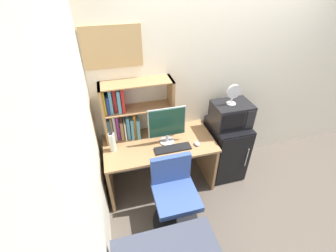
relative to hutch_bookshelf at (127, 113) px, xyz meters
name	(u,v)px	position (x,y,z in m)	size (l,w,h in m)	color
wall_back	(247,76)	(1.61, 0.13, 0.23)	(6.40, 0.04, 2.60)	silver
wall_left	(83,221)	(-0.41, -1.49, 0.23)	(0.04, 4.40, 2.60)	silver
desk	(160,156)	(0.33, -0.23, -0.56)	(1.34, 0.68, 0.73)	#997047
hutch_bookshelf	(127,113)	(0.00, 0.00, 0.00)	(0.83, 0.25, 0.72)	#997047
monitor	(167,124)	(0.42, -0.24, -0.08)	(0.44, 0.18, 0.47)	#B7B7BC
keyboard	(173,148)	(0.45, -0.39, -0.33)	(0.43, 0.13, 0.02)	black
computer_mouse	(197,144)	(0.75, -0.39, -0.32)	(0.06, 0.08, 0.04)	silver
water_bottle	(112,142)	(-0.22, -0.22, -0.22)	(0.07, 0.07, 0.26)	silver
mini_fridge	(225,148)	(1.26, -0.21, -0.66)	(0.46, 0.57, 0.82)	black
microwave	(231,114)	(1.26, -0.20, -0.10)	(0.47, 0.35, 0.30)	black
desk_fan	(233,93)	(1.24, -0.21, 0.19)	(0.17, 0.11, 0.26)	silver
desk_chair	(174,198)	(0.36, -0.79, -0.70)	(0.54, 0.54, 0.85)	black
wall_corkboard	(112,47)	(-0.06, 0.10, 0.74)	(0.61, 0.02, 0.43)	tan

